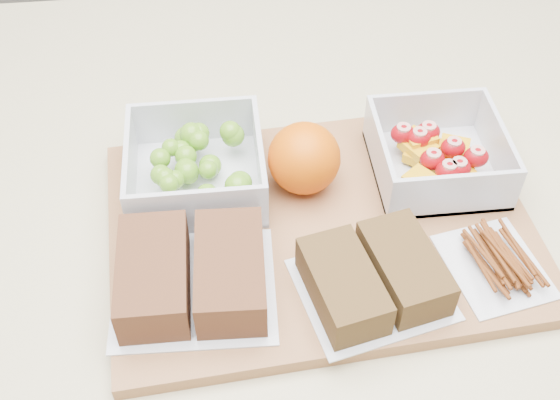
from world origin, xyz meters
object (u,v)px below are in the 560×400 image
Objects in this scene: pretzel_bag at (496,260)px; sandwich_bag_center at (374,277)px; orange at (304,158)px; sandwich_bag_left at (192,274)px; cutting_board at (320,228)px; fruit_container at (437,156)px; grape_container at (198,166)px.

sandwich_bag_center is at bearing -173.44° from pretzel_bag.
sandwich_bag_center is (0.05, -0.14, -0.02)m from orange.
orange reaches higher than sandwich_bag_left.
orange is at bearing 142.18° from pretzel_bag.
fruit_container reaches higher than cutting_board.
pretzel_bag is at bearing -79.98° from fruit_container.
cutting_board is at bearing -155.29° from fruit_container.
cutting_board is at bearing -79.36° from orange.
grape_container is at bearing 86.31° from sandwich_bag_left.
fruit_container is 0.86× the size of sandwich_bag_left.
orange is (-0.01, 0.06, 0.05)m from cutting_board.
pretzel_bag is (0.02, -0.13, -0.01)m from fruit_container.
grape_container is at bearing 152.68° from pretzel_bag.
orange is 0.64× the size of pretzel_bag.
fruit_container is 1.12× the size of pretzel_bag.
cutting_board is 0.14m from grape_container.
sandwich_bag_left is 1.00× the size of sandwich_bag_center.
sandwich_bag_left is at bearing -156.32° from cutting_board.
orange is at bearing -178.20° from fruit_container.
fruit_container is (0.25, -0.01, -0.00)m from grape_container.
pretzel_bag is (0.12, 0.01, -0.01)m from sandwich_bag_center.
cutting_board is 0.15m from fruit_container.
fruit_container is at bearing 1.80° from orange.
sandwich_bag_center is (0.16, -0.02, -0.00)m from sandwich_bag_left.
cutting_board is at bearing -30.15° from grape_container.
cutting_board is 5.60× the size of orange.
pretzel_bag is at bearing -29.05° from cutting_board.
grape_container is at bearing 145.84° from cutting_board.
fruit_container is at bearing -2.00° from grape_container.
grape_container is 0.25m from fruit_container.
sandwich_bag_left is 0.16m from sandwich_bag_center.
pretzel_bag is (0.17, -0.13, -0.03)m from orange.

